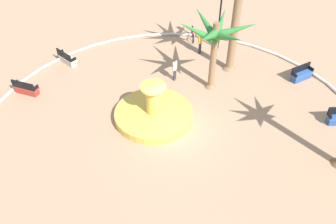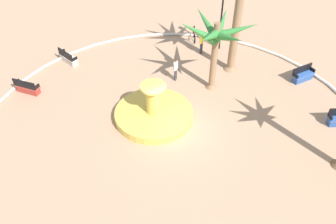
{
  "view_description": "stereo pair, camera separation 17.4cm",
  "coord_description": "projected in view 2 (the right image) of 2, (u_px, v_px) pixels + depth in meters",
  "views": [
    {
      "loc": [
        -11.26,
        8.03,
        13.25
      ],
      "look_at": [
        0.44,
        0.13,
        1.0
      ],
      "focal_mm": 36.56,
      "sensor_mm": 36.0,
      "label": 1
    },
    {
      "loc": [
        -11.36,
        7.89,
        13.25
      ],
      "look_at": [
        0.44,
        0.13,
        1.0
      ],
      "focal_mm": 36.56,
      "sensor_mm": 36.0,
      "label": 2
    }
  ],
  "objects": [
    {
      "name": "bicycle_red_frame",
      "position": [
        194.0,
        35.0,
        26.53
      ],
      "size": [
        1.49,
        0.96,
        0.94
      ],
      "color": "black",
      "rests_on": "ground"
    },
    {
      "name": "bench_east",
      "position": [
        28.0,
        88.0,
        21.43
      ],
      "size": [
        1.58,
        1.35,
        1.0
      ],
      "color": "#B73D33",
      "rests_on": "ground"
    },
    {
      "name": "bench_southeast",
      "position": [
        303.0,
        76.0,
        22.45
      ],
      "size": [
        0.63,
        1.63,
        1.0
      ],
      "color": "#335BA8",
      "rests_on": "ground"
    },
    {
      "name": "fountain",
      "position": [
        154.0,
        113.0,
        19.66
      ],
      "size": [
        4.52,
        4.52,
        2.27
      ],
      "color": "gold",
      "rests_on": "ground"
    },
    {
      "name": "palm_tree_near_fountain",
      "position": [
        216.0,
        37.0,
        19.7
      ],
      "size": [
        4.7,
        4.28,
        4.74
      ],
      "color": "#8E6B4C",
      "rests_on": "ground"
    },
    {
      "name": "ground_plane",
      "position": [
        174.0,
        129.0,
        19.12
      ],
      "size": [
        80.0,
        80.0,
        0.0
      ],
      "primitive_type": "plane",
      "color": "tan"
    },
    {
      "name": "person_cyclist_helmet",
      "position": [
        202.0,
        42.0,
        24.64
      ],
      "size": [
        0.35,
        0.46,
        1.66
      ],
      "color": "#33333D",
      "rests_on": "ground"
    },
    {
      "name": "plaza_curb",
      "position": [
        174.0,
        128.0,
        19.06
      ],
      "size": [
        21.9,
        21.9,
        0.2
      ],
      "primitive_type": "torus",
      "color": "silver",
      "rests_on": "ground"
    },
    {
      "name": "bench_west",
      "position": [
        68.0,
        58.0,
        24.04
      ],
      "size": [
        1.67,
        0.87,
        1.0
      ],
      "color": "beige",
      "rests_on": "ground"
    },
    {
      "name": "person_cyclist_photo",
      "position": [
        176.0,
        68.0,
        22.13
      ],
      "size": [
        0.37,
        0.44,
        1.61
      ],
      "color": "#33333D",
      "rests_on": "ground"
    },
    {
      "name": "lamppost",
      "position": [
        222.0,
        16.0,
        24.1
      ],
      "size": [
        0.32,
        0.32,
        4.46
      ],
      "color": "black",
      "rests_on": "ground"
    }
  ]
}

